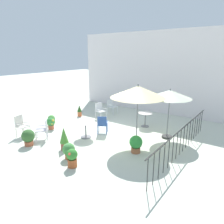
{
  "coord_description": "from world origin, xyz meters",
  "views": [
    {
      "loc": [
        5.61,
        -7.23,
        3.56
      ],
      "look_at": [
        0.0,
        0.48,
        0.9
      ],
      "focal_mm": 33.49,
      "sensor_mm": 36.0,
      "label": 1
    }
  ],
  "objects_px": {
    "potted_plant_0": "(136,143)",
    "patio_umbrella_1": "(170,95)",
    "potted_plant_3": "(51,123)",
    "potted_plant_7": "(28,137)",
    "patio_chair_4": "(100,110)",
    "cafe_table_0": "(145,117)",
    "potted_plant_4": "(64,138)",
    "potted_plant_5": "(51,120)",
    "potted_plant_6": "(79,111)",
    "potted_plant_1": "(69,150)",
    "patio_chair_0": "(43,128)",
    "patio_chair_1": "(102,124)",
    "patio_chair_3": "(21,124)",
    "patio_umbrella_0": "(138,92)",
    "patio_chair_2": "(112,105)",
    "cafe_table_1": "(86,127)",
    "potted_plant_2": "(72,157)"
  },
  "relations": [
    {
      "from": "potted_plant_2",
      "to": "potted_plant_6",
      "type": "xyz_separation_m",
      "value": [
        -3.87,
        4.27,
        0.01
      ]
    },
    {
      "from": "patio_umbrella_0",
      "to": "patio_umbrella_1",
      "type": "height_order",
      "value": "patio_umbrella_0"
    },
    {
      "from": "patio_umbrella_1",
      "to": "patio_chair_3",
      "type": "height_order",
      "value": "patio_umbrella_1"
    },
    {
      "from": "cafe_table_0",
      "to": "potted_plant_4",
      "type": "xyz_separation_m",
      "value": [
        -1.3,
        -4.17,
        -0.03
      ]
    },
    {
      "from": "patio_umbrella_1",
      "to": "potted_plant_0",
      "type": "height_order",
      "value": "patio_umbrella_1"
    },
    {
      "from": "patio_chair_0",
      "to": "patio_chair_2",
      "type": "relative_size",
      "value": 1.0
    },
    {
      "from": "potted_plant_3",
      "to": "potted_plant_4",
      "type": "distance_m",
      "value": 2.52
    },
    {
      "from": "patio_chair_4",
      "to": "potted_plant_1",
      "type": "xyz_separation_m",
      "value": [
        2.14,
        -4.35,
        -0.2
      ]
    },
    {
      "from": "cafe_table_0",
      "to": "patio_chair_4",
      "type": "xyz_separation_m",
      "value": [
        -2.75,
        -0.22,
        0.01
      ]
    },
    {
      "from": "cafe_table_0",
      "to": "patio_chair_0",
      "type": "relative_size",
      "value": 0.82
    },
    {
      "from": "potted_plant_5",
      "to": "potted_plant_6",
      "type": "bearing_deg",
      "value": 88.05
    },
    {
      "from": "patio_chair_0",
      "to": "potted_plant_1",
      "type": "bearing_deg",
      "value": -14.57
    },
    {
      "from": "patio_umbrella_1",
      "to": "cafe_table_0",
      "type": "bearing_deg",
      "value": 153.44
    },
    {
      "from": "cafe_table_1",
      "to": "patio_chair_2",
      "type": "relative_size",
      "value": 0.94
    },
    {
      "from": "patio_umbrella_1",
      "to": "potted_plant_1",
      "type": "bearing_deg",
      "value": -118.09
    },
    {
      "from": "patio_chair_4",
      "to": "potted_plant_2",
      "type": "relative_size",
      "value": 1.42
    },
    {
      "from": "potted_plant_3",
      "to": "potted_plant_6",
      "type": "height_order",
      "value": "potted_plant_6"
    },
    {
      "from": "patio_chair_1",
      "to": "potted_plant_7",
      "type": "relative_size",
      "value": 1.28
    },
    {
      "from": "potted_plant_0",
      "to": "potted_plant_1",
      "type": "xyz_separation_m",
      "value": [
        -1.66,
        -1.79,
        -0.05
      ]
    },
    {
      "from": "patio_umbrella_1",
      "to": "patio_chair_1",
      "type": "bearing_deg",
      "value": -153.34
    },
    {
      "from": "potted_plant_4",
      "to": "potted_plant_7",
      "type": "distance_m",
      "value": 1.56
    },
    {
      "from": "patio_chair_4",
      "to": "potted_plant_6",
      "type": "height_order",
      "value": "patio_chair_4"
    },
    {
      "from": "potted_plant_0",
      "to": "potted_plant_3",
      "type": "bearing_deg",
      "value": -176.87
    },
    {
      "from": "patio_umbrella_0",
      "to": "potted_plant_6",
      "type": "distance_m",
      "value": 5.28
    },
    {
      "from": "patio_chair_4",
      "to": "potted_plant_0",
      "type": "distance_m",
      "value": 4.59
    },
    {
      "from": "patio_chair_3",
      "to": "potted_plant_4",
      "type": "relative_size",
      "value": 1.07
    },
    {
      "from": "potted_plant_0",
      "to": "patio_umbrella_1",
      "type": "bearing_deg",
      "value": 79.15
    },
    {
      "from": "cafe_table_0",
      "to": "patio_umbrella_0",
      "type": "bearing_deg",
      "value": -71.44
    },
    {
      "from": "patio_umbrella_0",
      "to": "potted_plant_6",
      "type": "xyz_separation_m",
      "value": [
        -4.71,
        1.55,
        -1.82
      ]
    },
    {
      "from": "potted_plant_5",
      "to": "potted_plant_7",
      "type": "bearing_deg",
      "value": -58.88
    },
    {
      "from": "patio_chair_1",
      "to": "patio_chair_3",
      "type": "xyz_separation_m",
      "value": [
        -2.7,
        -2.36,
        0.06
      ]
    },
    {
      "from": "potted_plant_3",
      "to": "potted_plant_7",
      "type": "distance_m",
      "value": 1.92
    },
    {
      "from": "patio_chair_3",
      "to": "cafe_table_1",
      "type": "bearing_deg",
      "value": 33.22
    },
    {
      "from": "cafe_table_0",
      "to": "potted_plant_3",
      "type": "relative_size",
      "value": 1.24
    },
    {
      "from": "potted_plant_1",
      "to": "cafe_table_0",
      "type": "bearing_deg",
      "value": 82.39
    },
    {
      "from": "patio_umbrella_1",
      "to": "potted_plant_6",
      "type": "height_order",
      "value": "patio_umbrella_1"
    },
    {
      "from": "patio_umbrella_0",
      "to": "patio_chair_1",
      "type": "relative_size",
      "value": 2.9
    },
    {
      "from": "potted_plant_7",
      "to": "cafe_table_0",
      "type": "bearing_deg",
      "value": 60.2
    },
    {
      "from": "patio_chair_4",
      "to": "potted_plant_1",
      "type": "relative_size",
      "value": 1.54
    },
    {
      "from": "patio_chair_4",
      "to": "potted_plant_6",
      "type": "xyz_separation_m",
      "value": [
        -1.23,
        -0.42,
        -0.17
      ]
    },
    {
      "from": "patio_umbrella_0",
      "to": "cafe_table_1",
      "type": "relative_size",
      "value": 2.96
    },
    {
      "from": "potted_plant_5",
      "to": "potted_plant_6",
      "type": "height_order",
      "value": "potted_plant_6"
    },
    {
      "from": "cafe_table_0",
      "to": "potted_plant_4",
      "type": "relative_size",
      "value": 0.82
    },
    {
      "from": "patio_chair_1",
      "to": "patio_chair_4",
      "type": "height_order",
      "value": "patio_chair_4"
    },
    {
      "from": "cafe_table_0",
      "to": "potted_plant_3",
      "type": "distance_m",
      "value": 4.67
    },
    {
      "from": "patio_umbrella_1",
      "to": "cafe_table_1",
      "type": "relative_size",
      "value": 2.61
    },
    {
      "from": "patio_umbrella_1",
      "to": "potted_plant_7",
      "type": "height_order",
      "value": "patio_umbrella_1"
    },
    {
      "from": "patio_chair_2",
      "to": "potted_plant_1",
      "type": "xyz_separation_m",
      "value": [
        2.18,
        -5.52,
        -0.21
      ]
    },
    {
      "from": "cafe_table_0",
      "to": "potted_plant_7",
      "type": "relative_size",
      "value": 1.09
    },
    {
      "from": "patio_chair_4",
      "to": "potted_plant_1",
      "type": "bearing_deg",
      "value": -63.86
    }
  ]
}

